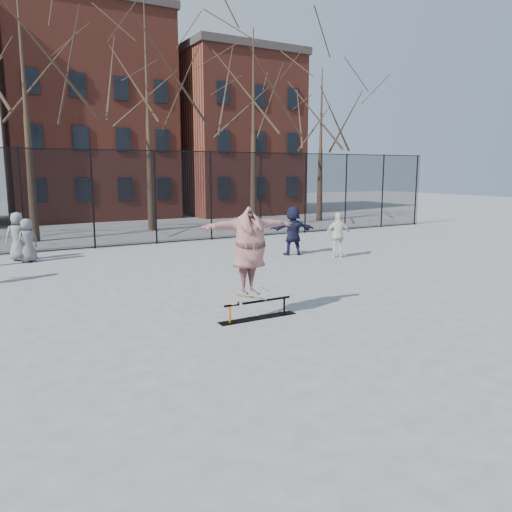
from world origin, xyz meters
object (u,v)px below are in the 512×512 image
bystander_navy (293,231)px  bystander_extra (18,236)px  bystander_white (338,235)px  skater (250,255)px  bystander_grey (28,240)px  skateboard (250,299)px  skate_rail (258,311)px

bystander_navy → bystander_extra: bystander_navy is taller
bystander_white → bystander_extra: (-10.14, 5.08, 0.03)m
skater → bystander_grey: skater is taller
skateboard → bystander_white: bystander_white is taller
skateboard → bystander_extra: bystander_extra is taller
skateboard → skate_rail: bearing=-0.0°
skateboard → bystander_extra: (-3.63, 10.22, 0.41)m
skate_rail → skateboard: 0.35m
bystander_extra → bystander_grey: bearing=119.4°
bystander_white → bystander_navy: 1.71m
bystander_grey → bystander_white: 10.90m
bystander_extra → bystander_white: bearing=156.4°
bystander_grey → bystander_white: size_ratio=0.92×
skateboard → bystander_white: 8.30m
skate_rail → bystander_grey: 10.37m
bystander_white → bystander_navy: bearing=-23.0°
skateboard → bystander_navy: 8.44m
bystander_white → skate_rail: bearing=66.6°
skate_rail → skateboard: size_ratio=2.26×
skate_rail → skateboard: (-0.20, 0.00, 0.29)m
bystander_navy → bystander_white: bearing=148.1°
skater → bystander_white: size_ratio=1.35×
bystander_grey → bystander_white: bystander_white is taller
bystander_white → bystander_navy: size_ratio=0.90×
skate_rail → bystander_grey: bystander_grey is taller
skateboard → bystander_navy: bystander_navy is taller
bystander_white → bystander_extra: 11.34m
skate_rail → skater: bearing=180.0°
skateboard → bystander_extra: 10.85m
skater → bystander_navy: bearing=50.6°
skateboard → bystander_grey: (-3.38, 9.72, 0.31)m
bystander_grey → bystander_navy: bearing=135.9°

